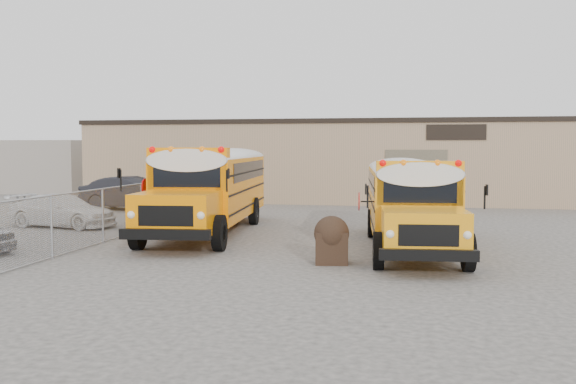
% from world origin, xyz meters
% --- Properties ---
extents(ground, '(120.00, 120.00, 0.00)m').
position_xyz_m(ground, '(0.00, 0.00, 0.00)').
color(ground, '#45423F').
rests_on(ground, ground).
extents(warehouse, '(30.20, 10.20, 4.67)m').
position_xyz_m(warehouse, '(-0.00, 19.99, 2.37)').
color(warehouse, '#8D7657').
rests_on(warehouse, ground).
extents(chainlink_fence, '(0.07, 18.07, 1.81)m').
position_xyz_m(chainlink_fence, '(-6.00, 3.00, 0.90)').
color(chainlink_fence, '#919499').
rests_on(chainlink_fence, ground).
extents(distant_building_left, '(8.00, 6.00, 3.60)m').
position_xyz_m(distant_building_left, '(-22.00, 22.00, 1.80)').
color(distant_building_left, gray).
rests_on(distant_building_left, ground).
extents(school_bus_left, '(3.65, 10.99, 3.16)m').
position_xyz_m(school_bus_left, '(-4.10, 10.06, 1.83)').
color(school_bus_left, orange).
rests_on(school_bus_left, ground).
extents(school_bus_right, '(3.24, 9.74, 2.80)m').
position_xyz_m(school_bus_right, '(3.25, 7.01, 1.62)').
color(school_bus_right, '#FB9F13').
rests_on(school_bus_right, ground).
extents(tarp_bundle, '(0.97, 0.95, 1.29)m').
position_xyz_m(tarp_bundle, '(1.76, -2.17, 0.66)').
color(tarp_bundle, black).
rests_on(tarp_bundle, ground).
extents(car_white, '(4.62, 2.42, 1.28)m').
position_xyz_m(car_white, '(-9.63, 3.72, 0.64)').
color(car_white, silver).
rests_on(car_white, ground).
extents(car_dark, '(5.18, 2.16, 1.67)m').
position_xyz_m(car_dark, '(-9.90, 10.62, 0.83)').
color(car_dark, black).
rests_on(car_dark, ground).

